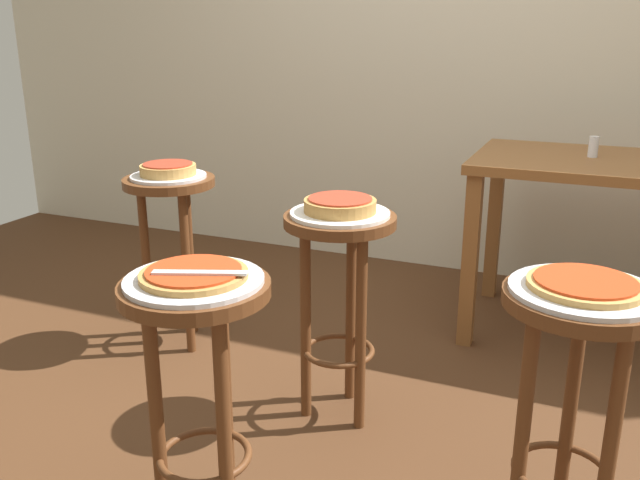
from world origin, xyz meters
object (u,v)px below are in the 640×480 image
(stool_rear, at_px, (172,225))
(pizza_rear, at_px, (168,169))
(pizza_middle, at_px, (585,284))
(pizza_server_knife, at_px, (200,273))
(pizza_leftside, at_px, (340,205))
(dining_table, at_px, (602,189))
(serving_plate_middle, at_px, (584,291))
(serving_plate_rear, at_px, (168,176))
(pizza_foreground, at_px, (194,274))
(stool_middle, at_px, (574,370))
(serving_plate_leftside, at_px, (340,214))
(stool_foreground, at_px, (199,357))
(stool_leftside, at_px, (339,272))
(condiment_shaker, at_px, (593,147))
(serving_plate_foreground, at_px, (194,280))

(stool_rear, height_order, pizza_rear, pizza_rear)
(pizza_middle, relative_size, pizza_server_knife, 1.18)
(pizza_leftside, relative_size, pizza_rear, 1.05)
(pizza_middle, height_order, dining_table, dining_table)
(serving_plate_middle, relative_size, serving_plate_rear, 1.13)
(pizza_foreground, relative_size, stool_rear, 0.36)
(stool_middle, relative_size, serving_plate_leftside, 2.23)
(stool_foreground, xyz_separation_m, pizza_middle, (0.85, 0.29, 0.22))
(serving_plate_leftside, relative_size, pizza_server_knife, 1.46)
(pizza_foreground, bearing_deg, stool_leftside, 81.70)
(pizza_server_knife, bearing_deg, pizza_foreground, 124.89)
(stool_middle, distance_m, serving_plate_middle, 0.20)
(stool_leftside, height_order, dining_table, dining_table)
(condiment_shaker, bearing_deg, serving_plate_rear, -153.08)
(pizza_rear, relative_size, dining_table, 0.21)
(stool_middle, xyz_separation_m, pizza_leftside, (-0.75, 0.40, 0.23))
(dining_table, bearing_deg, serving_plate_rear, -154.65)
(condiment_shaker, bearing_deg, serving_plate_middle, -88.21)
(pizza_foreground, distance_m, serving_plate_middle, 0.90)
(pizza_foreground, height_order, dining_table, dining_table)
(serving_plate_foreground, xyz_separation_m, pizza_foreground, (0.00, 0.00, 0.02))
(stool_foreground, xyz_separation_m, stool_leftside, (0.10, 0.69, 0.00))
(pizza_leftside, relative_size, condiment_shaker, 2.71)
(stool_leftside, bearing_deg, stool_middle, -27.82)
(pizza_server_knife, bearing_deg, pizza_middle, -0.70)
(pizza_foreground, relative_size, stool_middle, 0.36)
(stool_middle, height_order, condiment_shaker, condiment_shaker)
(serving_plate_middle, xyz_separation_m, pizza_server_knife, (-0.82, -0.31, 0.03))
(stool_middle, bearing_deg, stool_foreground, -161.16)
(serving_plate_middle, bearing_deg, condiment_shaker, 91.79)
(condiment_shaker, bearing_deg, stool_middle, -88.21)
(stool_foreground, height_order, serving_plate_leftside, serving_plate_leftside)
(serving_plate_rear, bearing_deg, stool_leftside, -16.97)
(serving_plate_foreground, distance_m, serving_plate_rear, 1.19)
(serving_plate_leftside, bearing_deg, pizza_server_knife, -95.68)
(pizza_foreground, distance_m, pizza_middle, 0.90)
(pizza_foreground, distance_m, condiment_shaker, 1.90)
(stool_middle, relative_size, pizza_rear, 3.25)
(pizza_rear, xyz_separation_m, dining_table, (1.59, 0.75, -0.10))
(pizza_foreground, height_order, stool_middle, pizza_foreground)
(pizza_leftside, height_order, dining_table, dining_table)
(serving_plate_foreground, bearing_deg, serving_plate_rear, 127.83)
(stool_middle, relative_size, stool_rear, 1.00)
(stool_rear, xyz_separation_m, dining_table, (1.59, 0.75, 0.13))
(stool_middle, relative_size, pizza_middle, 2.76)
(pizza_middle, relative_size, serving_plate_leftside, 0.81)
(pizza_rear, bearing_deg, pizza_server_knife, -51.64)
(dining_table, bearing_deg, serving_plate_middle, -90.32)
(serving_plate_foreground, xyz_separation_m, condiment_shaker, (0.81, 1.72, 0.10))
(stool_middle, xyz_separation_m, pizza_middle, (-0.00, 0.00, 0.22))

